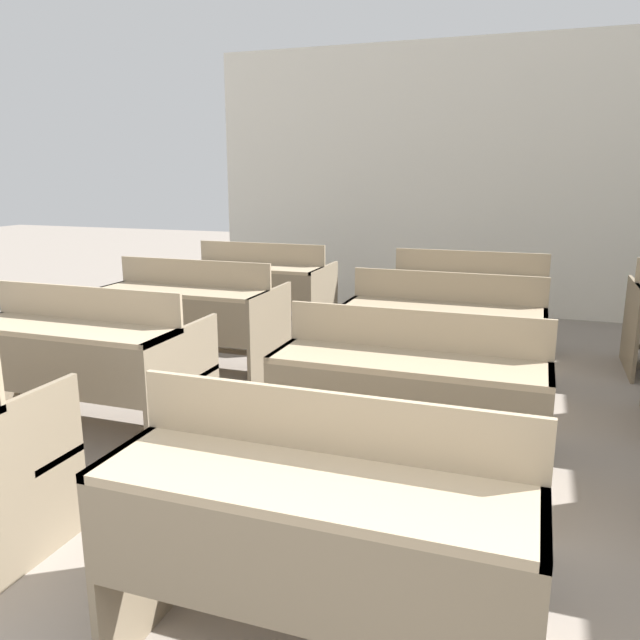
{
  "coord_description": "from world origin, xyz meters",
  "views": [
    {
      "loc": [
        0.4,
        -0.47,
        1.57
      ],
      "look_at": [
        -0.69,
        2.66,
        0.78
      ],
      "focal_mm": 35.0,
      "sensor_mm": 36.0,
      "label": 1
    }
  ],
  "objects_px": {
    "bench_back_left": "(260,288)",
    "bench_third_left": "(194,316)",
    "bench_front_center": "(326,527)",
    "bench_second_left": "(87,359)",
    "bench_third_center": "(445,336)",
    "bench_second_center": "(412,397)",
    "bench_back_center": "(468,302)"
  },
  "relations": [
    {
      "from": "bench_back_left",
      "to": "bench_third_left",
      "type": "bearing_deg",
      "value": -89.56
    },
    {
      "from": "bench_front_center",
      "to": "bench_second_left",
      "type": "relative_size",
      "value": 1.0
    },
    {
      "from": "bench_second_left",
      "to": "bench_third_left",
      "type": "distance_m",
      "value": 1.23
    },
    {
      "from": "bench_front_center",
      "to": "bench_third_center",
      "type": "distance_m",
      "value": 2.49
    },
    {
      "from": "bench_second_left",
      "to": "bench_second_center",
      "type": "height_order",
      "value": "same"
    },
    {
      "from": "bench_third_center",
      "to": "bench_back_center",
      "type": "bearing_deg",
      "value": 89.25
    },
    {
      "from": "bench_front_center",
      "to": "bench_second_center",
      "type": "xyz_separation_m",
      "value": [
        0.03,
        1.25,
        0.0
      ]
    },
    {
      "from": "bench_third_left",
      "to": "bench_second_left",
      "type": "bearing_deg",
      "value": -90.0
    },
    {
      "from": "bench_second_left",
      "to": "bench_back_center",
      "type": "bearing_deg",
      "value": 52.07
    },
    {
      "from": "bench_third_left",
      "to": "bench_back_left",
      "type": "relative_size",
      "value": 1.0
    },
    {
      "from": "bench_second_center",
      "to": "bench_third_center",
      "type": "relative_size",
      "value": 1.0
    },
    {
      "from": "bench_third_center",
      "to": "bench_back_center",
      "type": "height_order",
      "value": "same"
    },
    {
      "from": "bench_second_center",
      "to": "bench_back_center",
      "type": "xyz_separation_m",
      "value": [
        -0.0,
        2.49,
        0.0
      ]
    },
    {
      "from": "bench_third_left",
      "to": "bench_back_center",
      "type": "distance_m",
      "value": 2.33
    },
    {
      "from": "bench_front_center",
      "to": "bench_third_center",
      "type": "relative_size",
      "value": 1.0
    },
    {
      "from": "bench_back_center",
      "to": "bench_second_left",
      "type": "bearing_deg",
      "value": -127.93
    },
    {
      "from": "bench_third_left",
      "to": "bench_back_center",
      "type": "relative_size",
      "value": 1.0
    },
    {
      "from": "bench_back_center",
      "to": "bench_third_center",
      "type": "bearing_deg",
      "value": -90.75
    },
    {
      "from": "bench_second_left",
      "to": "bench_back_left",
      "type": "bearing_deg",
      "value": 90.22
    },
    {
      "from": "bench_second_center",
      "to": "bench_third_center",
      "type": "height_order",
      "value": "same"
    },
    {
      "from": "bench_second_center",
      "to": "bench_third_left",
      "type": "height_order",
      "value": "same"
    },
    {
      "from": "bench_front_center",
      "to": "bench_third_left",
      "type": "relative_size",
      "value": 1.0
    },
    {
      "from": "bench_front_center",
      "to": "bench_second_left",
      "type": "height_order",
      "value": "same"
    },
    {
      "from": "bench_second_center",
      "to": "bench_third_center",
      "type": "bearing_deg",
      "value": 90.88
    },
    {
      "from": "bench_front_center",
      "to": "bench_second_center",
      "type": "bearing_deg",
      "value": 88.77
    },
    {
      "from": "bench_third_center",
      "to": "bench_back_left",
      "type": "bearing_deg",
      "value": 147.36
    },
    {
      "from": "bench_front_center",
      "to": "bench_second_center",
      "type": "relative_size",
      "value": 1.0
    },
    {
      "from": "bench_front_center",
      "to": "bench_back_left",
      "type": "height_order",
      "value": "same"
    },
    {
      "from": "bench_back_left",
      "to": "bench_second_left",
      "type": "bearing_deg",
      "value": -89.78
    },
    {
      "from": "bench_second_left",
      "to": "bench_second_center",
      "type": "relative_size",
      "value": 1.0
    },
    {
      "from": "bench_third_left",
      "to": "bench_back_left",
      "type": "bearing_deg",
      "value": 90.44
    },
    {
      "from": "bench_back_left",
      "to": "bench_third_center",
      "type": "bearing_deg",
      "value": -32.64
    }
  ]
}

